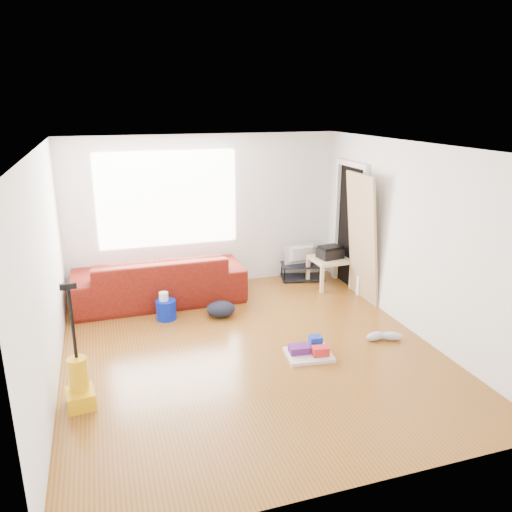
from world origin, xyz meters
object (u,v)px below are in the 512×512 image
object	(u,v)px
backpack	(221,316)
side_table	(330,262)
tv_stand	(302,271)
bucket	(167,319)
sofa	(160,301)
cleaning_tray	(310,351)
vacuum	(79,384)

from	to	relation	value
backpack	side_table	bearing A→B (deg)	27.60
side_table	backpack	bearing A→B (deg)	-160.99
tv_stand	bucket	size ratio (longest dim) A/B	2.85
backpack	bucket	bearing A→B (deg)	177.37
tv_stand	side_table	world-z (taller)	side_table
tv_stand	side_table	bearing A→B (deg)	-39.97
sofa	tv_stand	size ratio (longest dim) A/B	3.18
tv_stand	backpack	distance (m)	2.08
sofa	tv_stand	distance (m)	2.53
tv_stand	bucket	distance (m)	2.69
bucket	tv_stand	bearing A→B (deg)	21.15
sofa	bucket	size ratio (longest dim) A/B	9.04
sofa	cleaning_tray	world-z (taller)	sofa
tv_stand	cleaning_tray	size ratio (longest dim) A/B	1.37
sofa	backpack	world-z (taller)	sofa
bucket	cleaning_tray	world-z (taller)	cleaning_tray
tv_stand	vacuum	xyz separation A→B (m)	(-3.64, -2.84, 0.10)
tv_stand	cleaning_tray	distance (m)	2.77
cleaning_tray	side_table	bearing A→B (deg)	59.18
side_table	bucket	bearing A→B (deg)	-168.83
bucket	vacuum	world-z (taller)	vacuum
tv_stand	backpack	world-z (taller)	tv_stand
cleaning_tray	vacuum	distance (m)	2.67
side_table	sofa	bearing A→B (deg)	177.10
side_table	vacuum	bearing A→B (deg)	-148.48
tv_stand	backpack	bearing A→B (deg)	-134.46
backpack	vacuum	bearing A→B (deg)	-129.26
side_table	cleaning_tray	world-z (taller)	side_table
sofa	cleaning_tray	size ratio (longest dim) A/B	4.34
sofa	bucket	world-z (taller)	sofa
sofa	bucket	distance (m)	0.70
vacuum	bucket	bearing A→B (deg)	52.24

